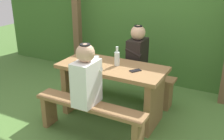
{
  "coord_description": "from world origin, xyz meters",
  "views": [
    {
      "loc": [
        1.53,
        -2.9,
        1.97
      ],
      "look_at": [
        0.0,
        0.0,
        0.68
      ],
      "focal_mm": 43.41,
      "sensor_mm": 36.0,
      "label": 1
    }
  ],
  "objects_px": {
    "person_black_coat": "(137,52)",
    "bench_near": "(90,114)",
    "person_white_shirt": "(86,77)",
    "bench_far": "(129,80)",
    "picnic_table": "(112,82)",
    "drinking_glass": "(96,59)",
    "bottle_left": "(117,58)",
    "cell_phone": "(135,71)"
  },
  "relations": [
    {
      "from": "drinking_glass",
      "to": "bottle_left",
      "type": "height_order",
      "value": "bottle_left"
    },
    {
      "from": "bench_near",
      "to": "bottle_left",
      "type": "xyz_separation_m",
      "value": [
        0.05,
        0.6,
        0.52
      ]
    },
    {
      "from": "person_white_shirt",
      "to": "person_black_coat",
      "type": "height_order",
      "value": "same"
    },
    {
      "from": "person_white_shirt",
      "to": "cell_phone",
      "type": "xyz_separation_m",
      "value": [
        0.37,
        0.53,
        -0.04
      ]
    },
    {
      "from": "bench_far",
      "to": "drinking_glass",
      "type": "distance_m",
      "value": 0.75
    },
    {
      "from": "person_white_shirt",
      "to": "drinking_glass",
      "type": "xyz_separation_m",
      "value": [
        -0.22,
        0.58,
        -0.0
      ]
    },
    {
      "from": "bench_far",
      "to": "cell_phone",
      "type": "xyz_separation_m",
      "value": [
        0.34,
        -0.6,
        0.42
      ]
    },
    {
      "from": "bottle_left",
      "to": "cell_phone",
      "type": "height_order",
      "value": "bottle_left"
    },
    {
      "from": "picnic_table",
      "to": "bench_far",
      "type": "xyz_separation_m",
      "value": [
        0.0,
        0.57,
        -0.18
      ]
    },
    {
      "from": "bench_near",
      "to": "person_white_shirt",
      "type": "distance_m",
      "value": 0.46
    },
    {
      "from": "picnic_table",
      "to": "person_white_shirt",
      "type": "height_order",
      "value": "person_white_shirt"
    },
    {
      "from": "picnic_table",
      "to": "cell_phone",
      "type": "bearing_deg",
      "value": -5.42
    },
    {
      "from": "bench_far",
      "to": "person_black_coat",
      "type": "xyz_separation_m",
      "value": [
        0.12,
        -0.0,
        0.46
      ]
    },
    {
      "from": "person_black_coat",
      "to": "bench_near",
      "type": "bearing_deg",
      "value": -95.83
    },
    {
      "from": "picnic_table",
      "to": "bottle_left",
      "type": "xyz_separation_m",
      "value": [
        0.05,
        0.04,
        0.34
      ]
    },
    {
      "from": "picnic_table",
      "to": "cell_phone",
      "type": "xyz_separation_m",
      "value": [
        0.34,
        -0.03,
        0.24
      ]
    },
    {
      "from": "bench_far",
      "to": "bottle_left",
      "type": "distance_m",
      "value": 0.74
    },
    {
      "from": "picnic_table",
      "to": "drinking_glass",
      "type": "relative_size",
      "value": 16.88
    },
    {
      "from": "person_white_shirt",
      "to": "drinking_glass",
      "type": "bearing_deg",
      "value": 110.39
    },
    {
      "from": "person_black_coat",
      "to": "cell_phone",
      "type": "xyz_separation_m",
      "value": [
        0.23,
        -0.6,
        -0.04
      ]
    },
    {
      "from": "drinking_glass",
      "to": "person_white_shirt",
      "type": "bearing_deg",
      "value": -69.61
    },
    {
      "from": "bench_far",
      "to": "drinking_glass",
      "type": "bearing_deg",
      "value": -114.13
    },
    {
      "from": "person_black_coat",
      "to": "bottle_left",
      "type": "xyz_separation_m",
      "value": [
        -0.06,
        -0.53,
        0.06
      ]
    },
    {
      "from": "picnic_table",
      "to": "person_white_shirt",
      "type": "bearing_deg",
      "value": -92.9
    },
    {
      "from": "drinking_glass",
      "to": "bench_near",
      "type": "bearing_deg",
      "value": -67.3
    },
    {
      "from": "bench_near",
      "to": "person_black_coat",
      "type": "relative_size",
      "value": 1.95
    },
    {
      "from": "picnic_table",
      "to": "bottle_left",
      "type": "bearing_deg",
      "value": 35.93
    },
    {
      "from": "bench_far",
      "to": "cell_phone",
      "type": "height_order",
      "value": "cell_phone"
    },
    {
      "from": "person_white_shirt",
      "to": "bench_far",
      "type": "bearing_deg",
      "value": 88.55
    },
    {
      "from": "person_black_coat",
      "to": "bottle_left",
      "type": "height_order",
      "value": "person_black_coat"
    },
    {
      "from": "person_black_coat",
      "to": "drinking_glass",
      "type": "xyz_separation_m",
      "value": [
        -0.36,
        -0.54,
        -0.0
      ]
    },
    {
      "from": "bench_near",
      "to": "person_black_coat",
      "type": "distance_m",
      "value": 1.23
    },
    {
      "from": "picnic_table",
      "to": "bench_near",
      "type": "relative_size",
      "value": 1.0
    },
    {
      "from": "drinking_glass",
      "to": "cell_phone",
      "type": "distance_m",
      "value": 0.59
    },
    {
      "from": "bench_far",
      "to": "person_white_shirt",
      "type": "height_order",
      "value": "person_white_shirt"
    },
    {
      "from": "bench_near",
      "to": "person_black_coat",
      "type": "bearing_deg",
      "value": 84.17
    },
    {
      "from": "picnic_table",
      "to": "drinking_glass",
      "type": "bearing_deg",
      "value": 175.49
    },
    {
      "from": "picnic_table",
      "to": "bench_far",
      "type": "height_order",
      "value": "picnic_table"
    },
    {
      "from": "picnic_table",
      "to": "bench_near",
      "type": "height_order",
      "value": "picnic_table"
    },
    {
      "from": "person_black_coat",
      "to": "cell_phone",
      "type": "relative_size",
      "value": 5.14
    },
    {
      "from": "bench_far",
      "to": "cell_phone",
      "type": "distance_m",
      "value": 0.81
    },
    {
      "from": "bench_far",
      "to": "cell_phone",
      "type": "bearing_deg",
      "value": -60.27
    }
  ]
}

